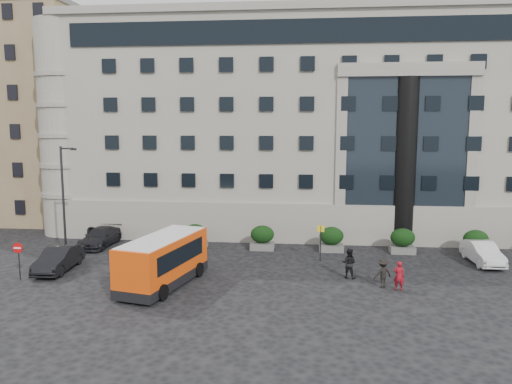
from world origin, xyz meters
The scene contains 22 objects.
ground centered at (0.00, 0.00, 0.00)m, with size 120.00×120.00×0.00m, color black.
civic_building centered at (6.00, 22.00, 9.00)m, with size 44.00×24.00×18.00m, color gray.
entrance_column centered at (12.00, 10.30, 6.50)m, with size 1.80×1.80×13.00m, color black.
apartment_near centered at (-24.00, 20.00, 10.00)m, with size 14.00×14.00×20.00m, color #81694B.
apartment_far centered at (-27.00, 38.00, 11.00)m, with size 13.00×13.00×22.00m, color #7F684A.
hedge_a centered at (-4.00, 7.80, 0.93)m, with size 1.80×1.26×1.84m.
hedge_b centered at (1.20, 7.80, 0.93)m, with size 1.80×1.26×1.84m.
hedge_c centered at (6.40, 7.80, 0.93)m, with size 1.80×1.26×1.84m.
hedge_d centered at (11.60, 7.80, 0.93)m, with size 1.80×1.26×1.84m.
hedge_e centered at (16.80, 7.80, 0.93)m, with size 1.80×1.26×1.84m.
street_lamp centered at (-11.94, 3.00, 4.37)m, with size 1.16×0.18×8.00m.
bus_stop_sign centered at (5.50, 5.00, 1.73)m, with size 0.50×0.08×2.52m.
no_entry_sign centered at (-13.00, -1.04, 1.65)m, with size 0.64×0.16×2.32m.
minibus centered at (-3.86, -1.26, 1.62)m, with size 4.02×7.42×2.94m.
red_truck centered at (-14.64, 13.34, 1.62)m, with size 3.83×6.31×3.17m.
parked_car_b centered at (-11.50, 0.98, 0.78)m, with size 1.65×4.73×1.56m, color black.
parked_car_c centered at (-11.50, 7.58, 0.71)m, with size 1.98×4.87×1.41m, color black.
parked_car_d centered at (-12.40, 11.70, 0.79)m, with size 2.62×5.69×1.58m, color black.
white_taxi centered at (16.53, 5.52, 0.74)m, with size 1.57×4.52×1.49m, color silver.
pedestrian_a centered at (9.83, -0.73, 0.86)m, with size 0.63×0.41×1.71m, color maroon.
pedestrian_b centered at (7.15, 1.30, 0.94)m, with size 0.92×0.71×1.89m, color black.
pedestrian_c centered at (8.97, -0.32, 0.85)m, with size 1.10×0.63×1.70m, color black.
Camera 1 is at (4.44, -29.05, 9.57)m, focal length 35.00 mm.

